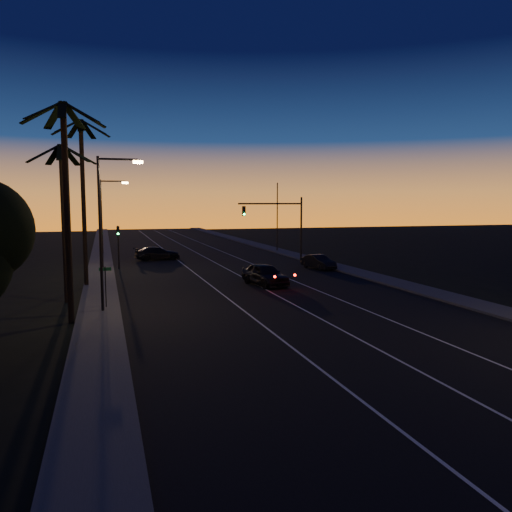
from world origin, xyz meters
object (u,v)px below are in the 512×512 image
object	(u,v)px
signal_mast	(281,218)
right_car	(318,262)
cross_car	(158,253)
lead_car	(265,274)

from	to	relation	value
signal_mast	right_car	size ratio (longest dim) A/B	1.64
right_car	cross_car	xyz separation A→B (m)	(-14.12, 12.28, 0.06)
lead_car	right_car	distance (m)	11.06
lead_car	cross_car	distance (m)	20.90
signal_mast	right_car	world-z (taller)	signal_mast
signal_mast	lead_car	size ratio (longest dim) A/B	1.22
signal_mast	cross_car	size ratio (longest dim) A/B	1.33
lead_car	right_car	xyz separation A→B (m)	(7.95, 7.68, -0.17)
signal_mast	cross_car	xyz separation A→B (m)	(-12.26, 6.56, -4.03)
signal_mast	right_car	distance (m)	7.28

